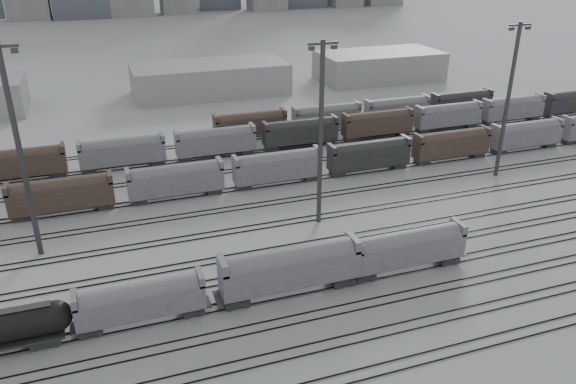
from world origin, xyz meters
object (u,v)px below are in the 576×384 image
object	(u,v)px
hopper_car_b	(290,266)
hopper_car_c	(408,247)
hopper_car_a	(141,300)
light_mast_c	(321,131)

from	to	relation	value
hopper_car_b	hopper_car_c	size ratio (longest dim) A/B	1.11
hopper_car_a	light_mast_c	world-z (taller)	light_mast_c
hopper_car_c	hopper_car_a	bearing A→B (deg)	180.00
hopper_car_c	light_mast_c	bearing A→B (deg)	108.65
hopper_car_b	light_mast_c	bearing A→B (deg)	57.70
hopper_car_b	hopper_car_c	distance (m)	15.41
hopper_car_a	hopper_car_c	bearing A→B (deg)	-0.00
hopper_car_b	hopper_car_c	bearing A→B (deg)	-0.00
hopper_car_b	light_mast_c	world-z (taller)	light_mast_c
hopper_car_a	light_mast_c	size ratio (longest dim) A/B	0.52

